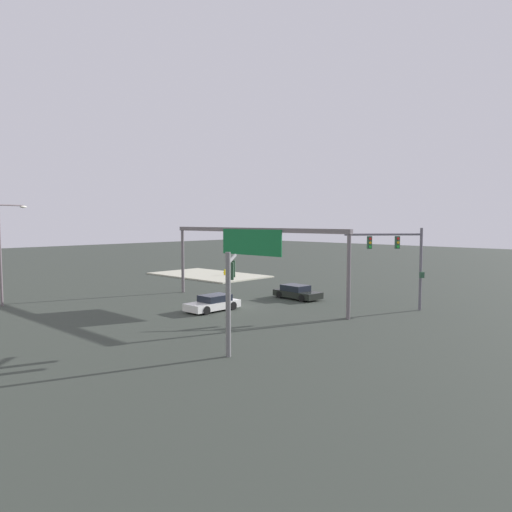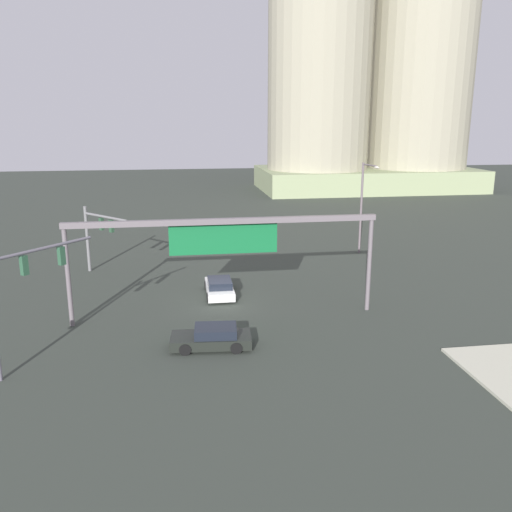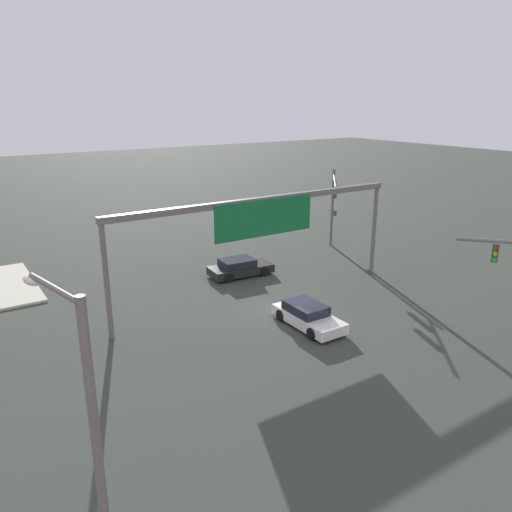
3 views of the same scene
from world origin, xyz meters
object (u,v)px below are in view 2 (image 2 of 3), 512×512
(sedan_car_waiting_far, at_px, (212,338))
(sedan_car_approaching, at_px, (219,287))
(streetlamp_curved_arm, at_px, (363,202))
(traffic_signal_near_corner, at_px, (19,285))
(traffic_signal_opposite_side, at_px, (97,230))

(sedan_car_waiting_far, bearing_deg, sedan_car_approaching, -92.80)
(streetlamp_curved_arm, xyz_separation_m, sedan_car_approaching, (-13.91, -10.06, -4.22))
(streetlamp_curved_arm, xyz_separation_m, sedan_car_waiting_far, (-15.05, -18.87, -4.21))
(streetlamp_curved_arm, height_order, sedan_car_waiting_far, streetlamp_curved_arm)
(traffic_signal_near_corner, relative_size, sedan_car_approaching, 1.46)
(traffic_signal_opposite_side, xyz_separation_m, sedan_car_waiting_far, (7.87, -15.60, -3.01))
(sedan_car_approaching, relative_size, sedan_car_waiting_far, 0.97)
(traffic_signal_opposite_side, relative_size, sedan_car_waiting_far, 1.19)
(traffic_signal_near_corner, xyz_separation_m, sedan_car_waiting_far, (9.27, 1.08, -3.75))
(sedan_car_approaching, bearing_deg, sedan_car_waiting_far, 172.97)
(streetlamp_curved_arm, bearing_deg, sedan_car_approaching, -66.31)
(traffic_signal_near_corner, bearing_deg, sedan_car_waiting_far, -42.92)
(traffic_signal_opposite_side, height_order, streetlamp_curved_arm, streetlamp_curved_arm)
(traffic_signal_opposite_side, bearing_deg, streetlamp_curved_arm, 56.19)
(traffic_signal_near_corner, height_order, traffic_signal_opposite_side, traffic_signal_near_corner)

